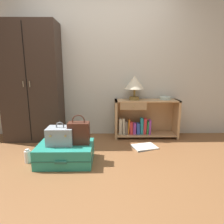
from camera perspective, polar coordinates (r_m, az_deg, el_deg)
ground_plane at (r=2.39m, az=-4.12°, el=-17.28°), size 9.00×9.00×0.00m
back_wall at (r=3.58m, az=-3.08°, el=14.14°), size 6.40×0.10×2.60m
wardrobe at (r=3.53m, az=-22.17°, el=7.79°), size 0.93×0.47×1.92m
bookshelf at (r=3.51m, az=9.00°, el=-2.08°), size 1.10×0.34×0.67m
table_lamp at (r=3.38m, az=6.58°, el=8.29°), size 0.34×0.34×0.41m
bowl at (r=3.54m, az=15.22°, el=3.92°), size 0.19×0.19×0.05m
suitcase_large at (r=2.65m, az=-13.35°, el=-11.61°), size 0.70×0.52×0.24m
train_case at (r=2.59m, az=-14.74°, el=-6.65°), size 0.33×0.25×0.29m
handbag at (r=2.55m, az=-9.61°, el=-5.94°), size 0.27×0.15×0.38m
bottle at (r=2.81m, az=-23.32°, el=-11.77°), size 0.08×0.08×0.18m
open_book_on_floor at (r=3.12m, az=9.46°, el=-9.96°), size 0.44×0.40×0.02m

